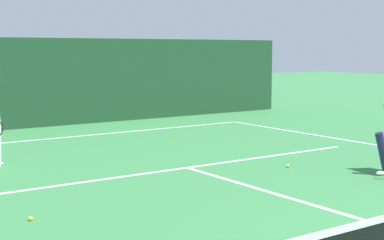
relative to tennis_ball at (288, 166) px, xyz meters
The scene contains 6 objects.
court_line_baseline_far 6.53m from the tennis_ball, 104.93° to the left, with size 10.82×0.10×0.01m, color white.
court_line_service 2.02m from the tennis_ball, 146.29° to the left, with size 8.82×0.10×0.01m, color white.
court_line_centre 2.72m from the tennis_ball, 128.24° to the right, with size 0.10×6.40×0.01m, color white.
tennis_ball is the anchor object (origin of this frame).
tennis_ball_extra 5.53m from the tennis_ball, behind, with size 0.07×0.07×0.07m, color #D1E033.
back_fence_windscreen 8.98m from the tennis_ball, 100.92° to the left, with size 18.31×0.12×2.70m, color #1C4226.
Camera 1 is at (-6.42, -2.99, 2.36)m, focal length 54.47 mm.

